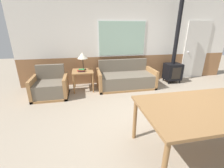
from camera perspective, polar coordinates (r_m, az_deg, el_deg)
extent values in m
plane|color=gray|center=(3.27, 21.80, -13.67)|extent=(16.00, 16.00, 0.00)
cube|color=#8E603D|center=(5.29, 7.32, 5.93)|extent=(7.20, 0.06, 0.89)
cube|color=silver|center=(5.12, 8.04, 20.71)|extent=(7.20, 0.06, 1.81)
cube|color=white|center=(4.99, 3.89, 16.87)|extent=(1.56, 0.01, 1.11)
cube|color=#99BCA8|center=(4.98, 3.91, 16.86)|extent=(1.48, 0.02, 1.03)
cube|color=#9E7042|center=(4.77, 5.19, -0.84)|extent=(1.75, 0.86, 0.06)
cube|color=#6B6051|center=(4.68, 5.34, 1.53)|extent=(1.59, 0.78, 0.37)
cube|color=#6B6051|center=(4.94, 4.18, 7.18)|extent=(1.59, 0.10, 0.39)
cube|color=#9E7042|center=(4.53, -4.92, 1.42)|extent=(0.08, 0.86, 0.57)
cube|color=#9E7042|center=(4.98, 14.58, 2.60)|extent=(0.08, 0.86, 0.57)
cube|color=#9E7042|center=(4.41, -22.07, -4.20)|extent=(0.90, 0.73, 0.06)
cube|color=#6B6051|center=(4.31, -22.48, -1.74)|extent=(0.74, 0.65, 0.36)
cube|color=#6B6051|center=(4.51, -22.41, 4.38)|extent=(0.74, 0.10, 0.40)
cube|color=#9E7042|center=(4.42, -27.70, -1.49)|extent=(0.08, 0.73, 0.56)
cube|color=#9E7042|center=(4.25, -17.11, -0.79)|extent=(0.08, 0.73, 0.56)
cube|color=#9E7042|center=(4.47, -11.14, 4.82)|extent=(0.60, 0.60, 0.03)
cylinder|color=#9E7042|center=(4.31, -14.38, -0.18)|extent=(0.04, 0.04, 0.57)
cylinder|color=#9E7042|center=(4.31, -7.26, 0.31)|extent=(0.04, 0.04, 0.57)
cylinder|color=#9E7042|center=(4.82, -14.13, 2.03)|extent=(0.04, 0.04, 0.57)
cylinder|color=#9E7042|center=(4.82, -7.75, 2.47)|extent=(0.04, 0.04, 0.57)
cylinder|color=black|center=(4.56, -10.82, 5.50)|extent=(0.16, 0.16, 0.02)
cylinder|color=black|center=(4.52, -10.96, 7.53)|extent=(0.02, 0.02, 0.31)
cone|color=beige|center=(4.48, -11.18, 10.60)|extent=(0.30, 0.30, 0.18)
cube|color=black|center=(4.36, -11.54, 4.79)|extent=(0.18, 0.13, 0.03)
cube|color=#B22823|center=(4.35, -11.67, 5.12)|extent=(0.21, 0.13, 0.02)
cube|color=#2D7F3D|center=(4.36, -11.53, 5.44)|extent=(0.17, 0.14, 0.02)
cube|color=olive|center=(2.52, 34.57, -7.10)|extent=(2.07, 1.05, 0.04)
cylinder|color=olive|center=(1.91, 19.22, -28.01)|extent=(0.06, 0.06, 0.73)
cylinder|color=olive|center=(2.54, 8.72, -13.17)|extent=(0.06, 0.06, 0.73)
cylinder|color=black|center=(5.36, 20.78, 0.53)|extent=(0.04, 0.04, 0.10)
cylinder|color=black|center=(5.59, 24.37, 0.80)|extent=(0.04, 0.04, 0.10)
cylinder|color=black|center=(5.65, 18.95, 1.74)|extent=(0.04, 0.04, 0.10)
cylinder|color=black|center=(5.86, 22.44, 1.95)|extent=(0.04, 0.04, 0.10)
cube|color=black|center=(5.52, 22.08, 4.43)|extent=(0.51, 0.44, 0.54)
cube|color=black|center=(5.34, 23.35, 3.75)|extent=(0.31, 0.01, 0.38)
cylinder|color=black|center=(5.38, 23.65, 17.38)|extent=(0.13, 0.13, 1.95)
cube|color=silver|center=(6.31, 29.25, 11.03)|extent=(0.93, 0.04, 1.99)
sphere|color=silver|center=(6.08, 27.01, 10.75)|extent=(0.06, 0.06, 0.06)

